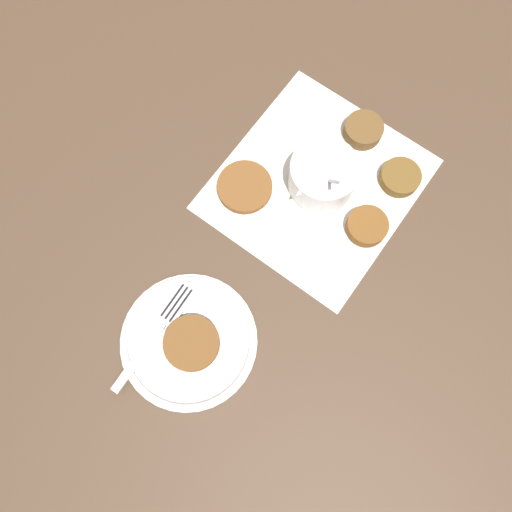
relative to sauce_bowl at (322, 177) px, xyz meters
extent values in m
plane|color=#4C3828|center=(-0.02, -0.03, -0.03)|extent=(4.00, 4.00, 0.00)
cube|color=white|center=(0.00, 0.00, -0.03)|extent=(0.34, 0.32, 0.00)
cylinder|color=silver|center=(0.00, 0.00, 0.00)|extent=(0.10, 0.10, 0.05)
cylinder|color=gold|center=(0.00, 0.00, -0.01)|extent=(0.09, 0.09, 0.03)
cone|color=silver|center=(0.05, 0.00, 0.02)|extent=(0.02, 0.02, 0.02)
cylinder|color=silver|center=(0.01, 0.02, 0.04)|extent=(0.03, 0.05, 0.09)
cylinder|color=brown|center=(0.00, 0.10, -0.01)|extent=(0.06, 0.06, 0.02)
cylinder|color=brown|center=(0.09, -0.07, -0.02)|extent=(0.08, 0.08, 0.01)
cylinder|color=brown|center=(-0.09, 0.08, -0.02)|extent=(0.06, 0.06, 0.02)
cylinder|color=brown|center=(-0.11, -0.01, -0.01)|extent=(0.06, 0.06, 0.02)
cylinder|color=silver|center=(0.30, 0.04, -0.02)|extent=(0.19, 0.19, 0.01)
torus|color=silver|center=(0.30, 0.04, -0.01)|extent=(0.18, 0.18, 0.01)
cylinder|color=brown|center=(0.30, 0.05, 0.00)|extent=(0.08, 0.08, 0.01)
cube|color=silver|center=(0.37, 0.01, -0.01)|extent=(0.11, 0.04, 0.00)
cube|color=silver|center=(0.28, -0.01, -0.01)|extent=(0.07, 0.04, 0.00)
cube|color=black|center=(0.28, 0.00, -0.01)|extent=(0.05, 0.01, 0.00)
cube|color=black|center=(0.28, -0.01, -0.01)|extent=(0.05, 0.01, 0.00)
cube|color=black|center=(0.28, -0.01, -0.01)|extent=(0.05, 0.01, 0.00)
camera|label=1|loc=(0.29, 0.16, 0.68)|focal=35.00mm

